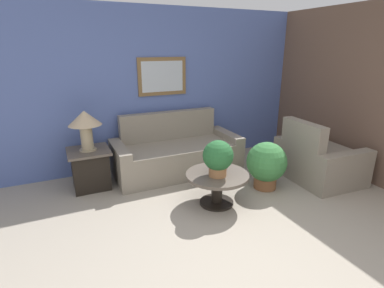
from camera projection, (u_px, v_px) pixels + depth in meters
The scene contains 10 objects.
ground_plane at pixel (253, 272), 2.76m from camera, with size 20.00×20.00×0.00m, color gray.
wall_back at pixel (150, 89), 4.95m from camera, with size 7.48×0.09×2.60m.
wall_right at pixel (346, 92), 4.75m from camera, with size 0.06×4.98×2.60m.
couch_main at pixel (176, 154), 4.92m from camera, with size 2.02×0.90×0.94m.
armchair at pixel (318, 160), 4.64m from camera, with size 0.98×1.19×0.94m.
coffee_table at pixel (217, 182), 3.88m from camera, with size 0.81×0.81×0.43m.
side_table at pixel (90, 168), 4.35m from camera, with size 0.58×0.58×0.58m.
table_lamp at pixel (85, 122), 4.14m from camera, with size 0.45×0.45×0.57m.
potted_plant_on_table at pixel (218, 157), 3.70m from camera, with size 0.38×0.38×0.46m.
potted_plant_floor at pixel (266, 164), 4.30m from camera, with size 0.58×0.58×0.69m.
Camera 1 is at (-1.46, -1.81, 1.99)m, focal length 28.00 mm.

